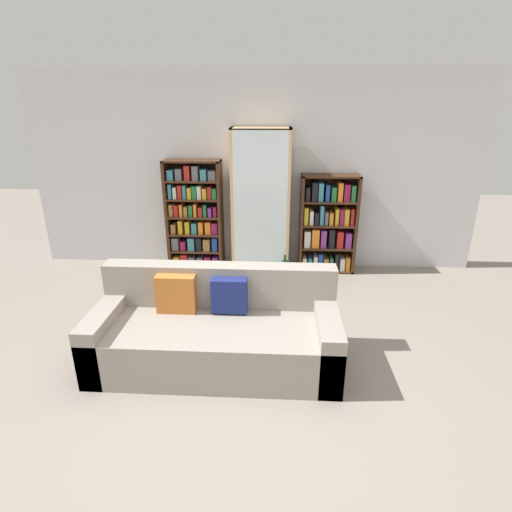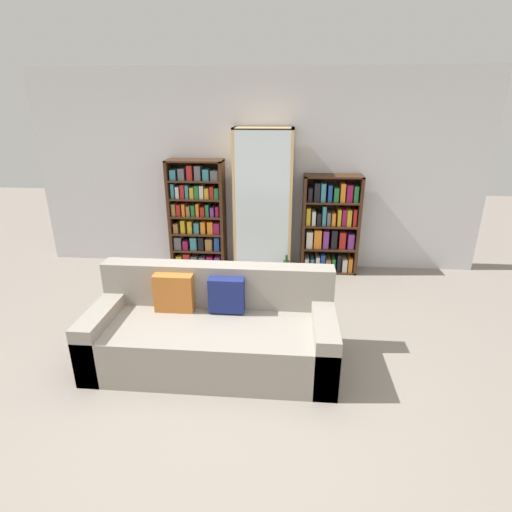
{
  "view_description": "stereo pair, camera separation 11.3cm",
  "coord_description": "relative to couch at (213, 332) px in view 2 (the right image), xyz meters",
  "views": [
    {
      "loc": [
        0.36,
        -2.76,
        2.24
      ],
      "look_at": [
        0.12,
        1.45,
        0.63
      ],
      "focal_mm": 28.0,
      "sensor_mm": 36.0,
      "label": 1
    },
    {
      "loc": [
        0.47,
        -2.75,
        2.24
      ],
      "look_at": [
        0.12,
        1.45,
        0.63
      ],
      "focal_mm": 28.0,
      "sensor_mm": 36.0,
      "label": 2
    }
  ],
  "objects": [
    {
      "name": "display_cabinet",
      "position": [
        0.3,
        2.25,
        0.67
      ],
      "size": [
        0.79,
        0.36,
        1.96
      ],
      "color": "tan",
      "rests_on": "ground"
    },
    {
      "name": "couch",
      "position": [
        0.0,
        0.0,
        0.0
      ],
      "size": [
        2.18,
        0.89,
        0.85
      ],
      "color": "gray",
      "rests_on": "ground"
    },
    {
      "name": "wall_back",
      "position": [
        0.19,
        2.47,
        1.05
      ],
      "size": [
        6.24,
        0.06,
        2.7
      ],
      "color": "silver",
      "rests_on": "ground"
    },
    {
      "name": "ground_plane",
      "position": [
        0.19,
        -0.36,
        -0.3
      ],
      "size": [
        16.0,
        16.0,
        0.0
      ],
      "primitive_type": "plane",
      "color": "gray"
    },
    {
      "name": "wine_bottle",
      "position": [
        0.64,
        1.87,
        -0.15
      ],
      "size": [
        0.08,
        0.08,
        0.36
      ],
      "color": "#143819",
      "rests_on": "ground"
    },
    {
      "name": "bookshelf_left",
      "position": [
        -0.63,
        2.27,
        0.45
      ],
      "size": [
        0.77,
        0.32,
        1.54
      ],
      "color": "#3D2314",
      "rests_on": "ground"
    },
    {
      "name": "bookshelf_right",
      "position": [
        1.23,
        2.27,
        0.36
      ],
      "size": [
        0.78,
        0.32,
        1.36
      ],
      "color": "#3D2314",
      "rests_on": "ground"
    }
  ]
}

